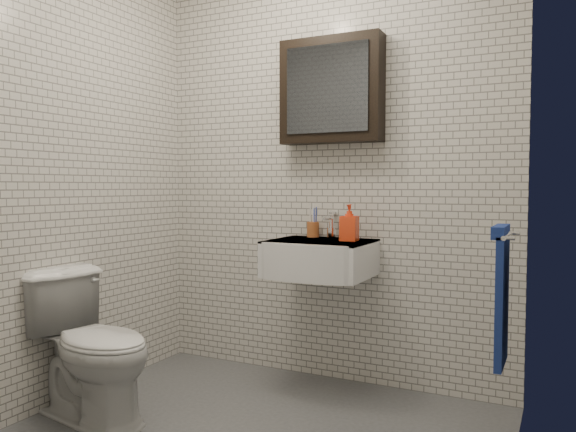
# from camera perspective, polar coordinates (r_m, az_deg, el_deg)

# --- Properties ---
(room_shell) EXTENTS (2.22, 2.02, 2.51)m
(room_shell) POSITION_cam_1_polar(r_m,az_deg,el_deg) (2.47, -4.92, 10.37)
(room_shell) COLOR silver
(room_shell) RESTS_ON ground
(washbasin) EXTENTS (0.55, 0.50, 0.20)m
(washbasin) POSITION_cam_1_polar(r_m,az_deg,el_deg) (3.11, 3.01, -4.27)
(washbasin) COLOR white
(washbasin) RESTS_ON room_shell
(faucet) EXTENTS (0.06, 0.20, 0.15)m
(faucet) POSITION_cam_1_polar(r_m,az_deg,el_deg) (3.27, 4.39, -1.07)
(faucet) COLOR silver
(faucet) RESTS_ON washbasin
(mirror_cabinet) EXTENTS (0.60, 0.15, 0.60)m
(mirror_cabinet) POSITION_cam_1_polar(r_m,az_deg,el_deg) (3.30, 4.42, 12.59)
(mirror_cabinet) COLOR black
(mirror_cabinet) RESTS_ON room_shell
(towel_rail) EXTENTS (0.09, 0.30, 0.58)m
(towel_rail) POSITION_cam_1_polar(r_m,az_deg,el_deg) (2.49, 20.91, -7.01)
(towel_rail) COLOR silver
(towel_rail) RESTS_ON room_shell
(toothbrush_cup) EXTENTS (0.09, 0.09, 0.20)m
(toothbrush_cup) POSITION_cam_1_polar(r_m,az_deg,el_deg) (3.33, 2.56, -1.30)
(toothbrush_cup) COLOR #AC5A2B
(toothbrush_cup) RESTS_ON washbasin
(soap_bottle) EXTENTS (0.10, 0.10, 0.20)m
(soap_bottle) POSITION_cam_1_polar(r_m,az_deg,el_deg) (3.10, 6.25, -0.67)
(soap_bottle) COLOR orange
(soap_bottle) RESTS_ON washbasin
(toilet) EXTENTS (0.78, 0.53, 0.74)m
(toilet) POSITION_cam_1_polar(r_m,az_deg,el_deg) (2.99, -19.31, -12.34)
(toilet) COLOR white
(toilet) RESTS_ON ground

